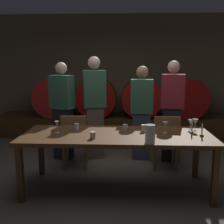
% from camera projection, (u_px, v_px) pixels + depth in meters
% --- Properties ---
extents(ground_plane, '(8.41, 8.41, 0.00)m').
position_uv_depth(ground_plane, '(116.00, 183.00, 3.73)').
color(ground_plane, brown).
extents(back_wall, '(6.47, 0.24, 2.87)m').
position_uv_depth(back_wall, '(120.00, 74.00, 6.60)').
color(back_wall, brown).
rests_on(back_wall, ground).
extents(barrel_shelf, '(5.82, 0.90, 0.47)m').
position_uv_depth(barrel_shelf, '(119.00, 125.00, 6.28)').
color(barrel_shelf, '#4C2D16').
rests_on(barrel_shelf, ground).
extents(wine_barrel_far_left, '(0.89, 0.94, 0.89)m').
position_uv_depth(wine_barrel_far_left, '(56.00, 97.00, 6.22)').
color(wine_barrel_far_left, brown).
rests_on(wine_barrel_far_left, barrel_shelf).
extents(wine_barrel_center_left, '(0.89, 0.94, 0.89)m').
position_uv_depth(wine_barrel_center_left, '(97.00, 97.00, 6.18)').
color(wine_barrel_center_left, brown).
rests_on(wine_barrel_center_left, barrel_shelf).
extents(wine_barrel_center_right, '(0.89, 0.94, 0.89)m').
position_uv_depth(wine_barrel_center_right, '(141.00, 97.00, 6.13)').
color(wine_barrel_center_right, brown).
rests_on(wine_barrel_center_right, barrel_shelf).
extents(wine_barrel_far_right, '(0.89, 0.94, 0.89)m').
position_uv_depth(wine_barrel_far_right, '(185.00, 97.00, 6.09)').
color(wine_barrel_far_right, '#513319').
rests_on(wine_barrel_far_right, barrel_shelf).
extents(dining_table, '(2.48, 0.94, 0.77)m').
position_uv_depth(dining_table, '(117.00, 139.00, 3.44)').
color(dining_table, '#4C2D16').
rests_on(dining_table, ground).
extents(chair_left, '(0.42, 0.42, 0.88)m').
position_uv_depth(chair_left, '(75.00, 138.00, 4.22)').
color(chair_left, olive).
rests_on(chair_left, ground).
extents(chair_right, '(0.40, 0.40, 0.88)m').
position_uv_depth(chair_right, '(165.00, 139.00, 4.17)').
color(chair_right, olive).
rests_on(chair_right, ground).
extents(guest_far_left, '(0.44, 0.36, 1.70)m').
position_uv_depth(guest_far_left, '(62.00, 111.00, 4.55)').
color(guest_far_left, black).
rests_on(guest_far_left, ground).
extents(guest_center_left, '(0.43, 0.33, 1.80)m').
position_uv_depth(guest_center_left, '(94.00, 107.00, 4.59)').
color(guest_center_left, brown).
rests_on(guest_center_left, ground).
extents(guest_center_right, '(0.39, 0.26, 1.64)m').
position_uv_depth(guest_center_right, '(141.00, 113.00, 4.55)').
color(guest_center_right, '#33384C').
rests_on(guest_center_right, ground).
extents(guest_far_right, '(0.41, 0.30, 1.73)m').
position_uv_depth(guest_far_right, '(172.00, 111.00, 4.45)').
color(guest_far_right, black).
rests_on(guest_far_right, ground).
extents(candle_left, '(0.05, 0.05, 0.22)m').
position_uv_depth(candle_left, '(192.00, 129.00, 3.44)').
color(candle_left, olive).
rests_on(candle_left, dining_table).
extents(candle_right, '(0.05, 0.05, 0.18)m').
position_uv_depth(candle_right, '(202.00, 133.00, 3.31)').
color(candle_right, olive).
rests_on(candle_right, dining_table).
extents(pitcher, '(0.11, 0.11, 0.22)m').
position_uv_depth(pitcher, '(150.00, 134.00, 3.00)').
color(pitcher, silver).
rests_on(pitcher, dining_table).
extents(wine_glass_far_left, '(0.06, 0.06, 0.16)m').
position_uv_depth(wine_glass_far_left, '(57.00, 124.00, 3.46)').
color(wine_glass_far_left, silver).
rests_on(wine_glass_far_left, dining_table).
extents(wine_glass_center_left, '(0.07, 0.07, 0.15)m').
position_uv_depth(wine_glass_center_left, '(165.00, 125.00, 3.45)').
color(wine_glass_center_left, white).
rests_on(wine_glass_center_left, dining_table).
extents(wine_glass_center_right, '(0.08, 0.08, 0.13)m').
position_uv_depth(wine_glass_center_right, '(191.00, 122.00, 3.68)').
color(wine_glass_center_right, white).
rests_on(wine_glass_center_right, dining_table).
extents(wine_glass_far_right, '(0.08, 0.08, 0.17)m').
position_uv_depth(wine_glass_far_right, '(195.00, 122.00, 3.57)').
color(wine_glass_far_right, white).
rests_on(wine_glass_far_right, dining_table).
extents(cup_far_left, '(0.06, 0.06, 0.10)m').
position_uv_depth(cup_far_left, '(76.00, 127.00, 3.61)').
color(cup_far_left, silver).
rests_on(cup_far_left, dining_table).
extents(cup_center_left, '(0.07, 0.07, 0.08)m').
position_uv_depth(cup_center_left, '(93.00, 135.00, 3.22)').
color(cup_center_left, beige).
rests_on(cup_center_left, dining_table).
extents(cup_center_right, '(0.07, 0.07, 0.08)m').
position_uv_depth(cup_center_right, '(125.00, 127.00, 3.62)').
color(cup_center_right, silver).
rests_on(cup_center_right, dining_table).
extents(cup_far_right, '(0.07, 0.07, 0.09)m').
position_uv_depth(cup_far_right, '(144.00, 128.00, 3.55)').
color(cup_far_right, beige).
rests_on(cup_far_right, dining_table).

